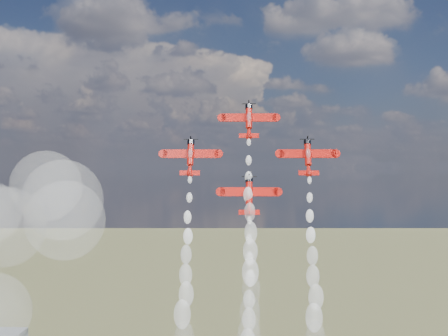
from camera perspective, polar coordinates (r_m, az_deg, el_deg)
name	(u,v)px	position (r m, az deg, el deg)	size (l,w,h in m)	color
plane_lead	(249,120)	(153.82, 2.29, 4.40)	(13.43, 6.40, 9.05)	red
plane_left	(190,157)	(149.98, -3.09, 1.06)	(13.43, 6.40, 9.05)	red
plane_right	(308,156)	(150.19, 7.68, 1.06)	(13.43, 6.40, 9.05)	red
plane_slot	(249,195)	(145.56, 2.31, -2.47)	(13.43, 6.40, 9.05)	red
smoke_trail_lead	(250,305)	(138.24, 2.39, -12.39)	(5.23, 22.80, 48.60)	white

